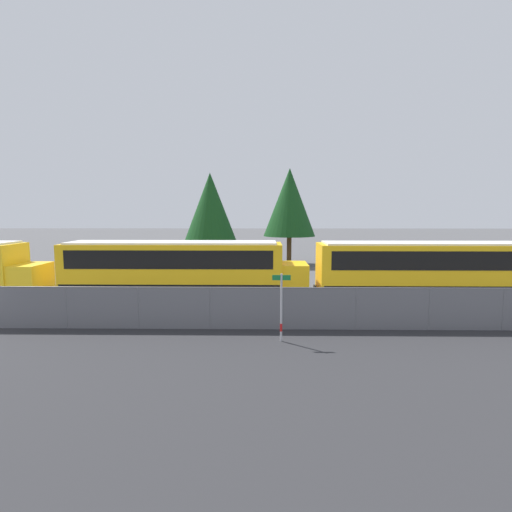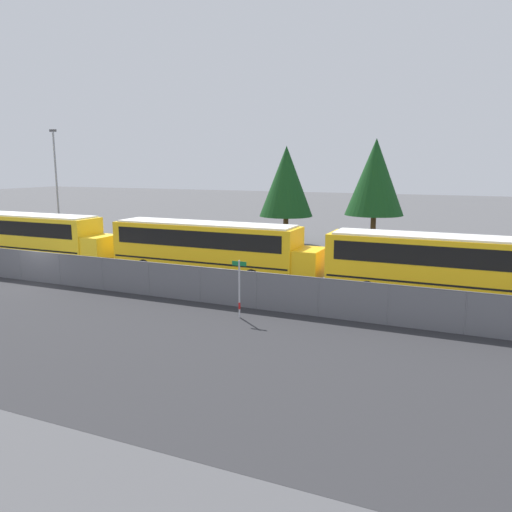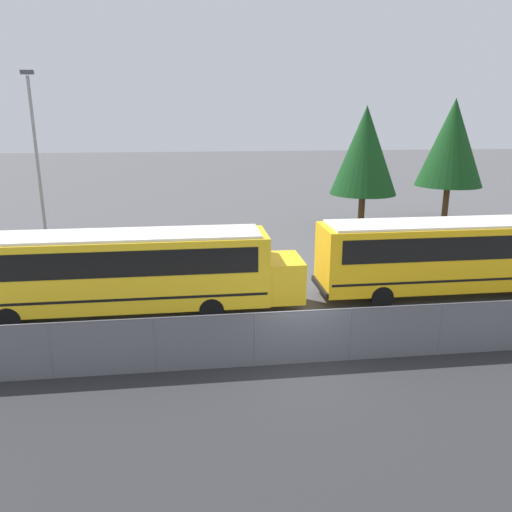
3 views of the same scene
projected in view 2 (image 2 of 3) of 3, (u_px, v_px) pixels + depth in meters
name	position (u px, v px, depth m)	size (l,w,h in m)	color
ground_plane	(41.00, 282.00, 29.23)	(200.00, 200.00, 0.00)	#4C4C4F
fence	(40.00, 267.00, 29.06)	(125.73, 0.07, 1.82)	#9EA0A5
school_bus_3	(29.00, 233.00, 35.74)	(13.52, 2.55, 3.32)	yellow
school_bus_4	(209.00, 245.00, 30.53)	(13.52, 2.55, 3.32)	yellow
school_bus_5	(454.00, 263.00, 24.80)	(13.52, 2.55, 3.32)	yellow
street_sign	(239.00, 287.00, 22.21)	(0.70, 0.09, 2.63)	#B7B7BC
light_pole	(57.00, 182.00, 44.16)	(0.60, 0.24, 9.81)	gray
tree_0	(375.00, 177.00, 40.70)	(4.78, 4.78, 8.91)	#51381E
tree_3	(286.00, 181.00, 42.01)	(4.53, 4.53, 8.35)	#51381E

